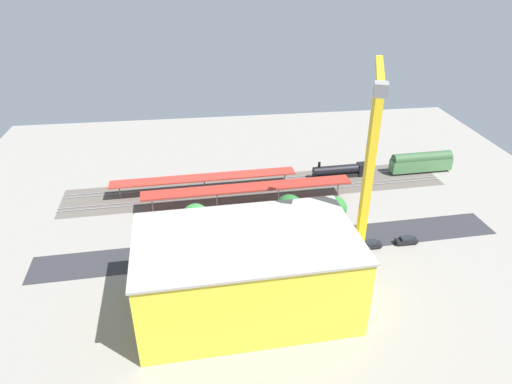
# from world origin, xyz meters

# --- Properties ---
(ground_plane) EXTENTS (157.81, 157.81, 0.00)m
(ground_plane) POSITION_xyz_m (0.00, 0.00, 0.00)
(ground_plane) COLOR gray
(ground_plane) RESTS_ON ground
(rail_bed) EXTENTS (99.19, 19.03, 0.01)m
(rail_bed) POSITION_xyz_m (0.00, -21.95, 0.00)
(rail_bed) COLOR #5B544C
(rail_bed) RESTS_ON ground
(street_asphalt) EXTENTS (98.94, 13.43, 0.01)m
(street_asphalt) POSITION_xyz_m (0.00, 4.36, 0.00)
(street_asphalt) COLOR #2D2D33
(street_asphalt) RESTS_ON ground
(track_rails) EXTENTS (98.54, 12.61, 0.12)m
(track_rails) POSITION_xyz_m (0.00, -21.95, 0.18)
(track_rails) COLOR #9E9EA8
(track_rails) RESTS_ON ground
(platform_canopy_near) EXTENTS (51.23, 6.64, 4.59)m
(platform_canopy_near) POSITION_xyz_m (3.38, -14.10, 4.35)
(platform_canopy_near) COLOR #A82D23
(platform_canopy_near) RESTS_ON ground
(platform_canopy_far) EXTENTS (47.10, 6.21, 4.10)m
(platform_canopy_far) POSITION_xyz_m (13.73, -21.81, 3.89)
(platform_canopy_far) COLOR #B73328
(platform_canopy_far) RESTS_ON ground
(locomotive) EXTENTS (16.59, 3.22, 4.84)m
(locomotive) POSITION_xyz_m (-24.05, -25.26, 1.71)
(locomotive) COLOR black
(locomotive) RESTS_ON ground
(passenger_coach) EXTENTS (17.57, 3.95, 5.85)m
(passenger_coach) POSITION_xyz_m (-46.30, -25.25, 3.05)
(passenger_coach) COLOR black
(passenger_coach) RESTS_ON ground
(parked_car_0) EXTENTS (4.65, 1.84, 1.64)m
(parked_car_0) POSITION_xyz_m (-27.95, 7.53, 0.73)
(parked_car_0) COLOR black
(parked_car_0) RESTS_ON ground
(parked_car_1) EXTENTS (4.38, 1.98, 1.61)m
(parked_car_1) POSITION_xyz_m (-19.98, 7.94, 0.72)
(parked_car_1) COLOR black
(parked_car_1) RESTS_ON ground
(parked_car_2) EXTENTS (4.50, 1.72, 1.80)m
(parked_car_2) POSITION_xyz_m (-12.51, 8.12, 0.80)
(parked_car_2) COLOR black
(parked_car_2) RESTS_ON ground
(parked_car_3) EXTENTS (4.62, 1.87, 1.70)m
(parked_car_3) POSITION_xyz_m (-3.76, 8.18, 0.75)
(parked_car_3) COLOR black
(parked_car_3) RESTS_ON ground
(parked_car_4) EXTENTS (4.16, 1.87, 1.71)m
(parked_car_4) POSITION_xyz_m (4.03, 7.87, 0.76)
(parked_car_4) COLOR black
(parked_car_4) RESTS_ON ground
(parked_car_5) EXTENTS (4.14, 2.07, 1.74)m
(parked_car_5) POSITION_xyz_m (12.37, 7.11, 0.77)
(parked_car_5) COLOR black
(parked_car_5) RESTS_ON ground
(parked_car_6) EXTENTS (4.43, 1.79, 1.57)m
(parked_car_6) POSITION_xyz_m (20.16, 7.69, 0.70)
(parked_car_6) COLOR black
(parked_car_6) RESTS_ON ground
(construction_building) EXTENTS (36.88, 22.35, 14.33)m
(construction_building) POSITION_xyz_m (7.82, 22.05, 7.16)
(construction_building) COLOR yellow
(construction_building) RESTS_ON ground
(construction_roof_slab) EXTENTS (37.51, 22.97, 0.40)m
(construction_roof_slab) POSITION_xyz_m (7.82, 22.05, 14.53)
(construction_roof_slab) COLOR #ADA89E
(construction_roof_slab) RESTS_ON construction_building
(tower_crane) EXTENTS (9.00, 21.04, 38.77)m
(tower_crane) POSITION_xyz_m (-14.15, 15.55, 22.03)
(tower_crane) COLOR gray
(tower_crane) RESTS_ON ground
(box_truck_0) EXTENTS (9.21, 3.27, 3.39)m
(box_truck_0) POSITION_xyz_m (16.32, 5.02, 1.66)
(box_truck_0) COLOR black
(box_truck_0) RESTS_ON ground
(street_tree_0) EXTENTS (6.21, 6.21, 9.08)m
(street_tree_0) POSITION_xyz_m (-3.97, -0.28, 5.96)
(street_tree_0) COLOR brown
(street_tree_0) RESTS_ON ground
(street_tree_1) EXTENTS (5.62, 5.62, 7.72)m
(street_tree_1) POSITION_xyz_m (-14.23, -0.84, 4.90)
(street_tree_1) COLOR brown
(street_tree_1) RESTS_ON ground
(street_tree_2) EXTENTS (6.13, 6.13, 7.92)m
(street_tree_2) POSITION_xyz_m (16.20, -1.05, 4.84)
(street_tree_2) COLOR brown
(street_tree_2) RESTS_ON ground
(street_tree_3) EXTENTS (5.71, 5.71, 7.74)m
(street_tree_3) POSITION_xyz_m (5.22, 0.31, 4.87)
(street_tree_3) COLOR brown
(street_tree_3) RESTS_ON ground
(traffic_light) EXTENTS (0.50, 0.36, 6.68)m
(traffic_light) POSITION_xyz_m (11.68, -0.14, 4.42)
(traffic_light) COLOR #333333
(traffic_light) RESTS_ON ground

